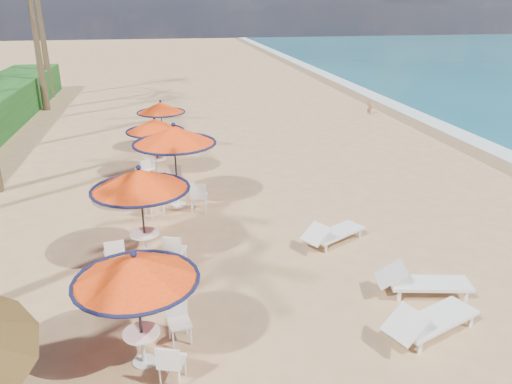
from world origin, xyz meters
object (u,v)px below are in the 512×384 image
lounger_near (429,320)px  lounger_far (332,233)px  station_3 (154,131)px  lounger_mid (420,281)px  station_0 (140,279)px  station_4 (162,113)px  station_2 (174,146)px  station_1 (140,189)px

lounger_near → lounger_far: (-0.56, 4.09, -0.03)m
station_3 → lounger_mid: bearing=-58.4°
station_0 → lounger_near: station_0 is taller
station_3 → lounger_near: (5.15, -10.64, -1.33)m
station_0 → station_4: (0.51, 13.95, -0.14)m
lounger_mid → station_2: bearing=140.6°
station_4 → station_1: bearing=-93.4°
lounger_mid → station_3: bearing=133.2°
station_3 → station_1: bearing=-92.4°
station_2 → station_1: bearing=-104.7°
station_2 → station_4: station_2 is taller
lounger_near → lounger_mid: 1.47m
station_1 → station_3: bearing=87.6°
station_0 → lounger_mid: station_0 is taller
station_1 → station_3: 6.54m
station_3 → station_2: bearing=-78.0°
lounger_far → lounger_near: bearing=-111.3°
station_2 → station_3: 3.13m
station_4 → lounger_far: size_ratio=1.09×
station_4 → station_3: bearing=-95.3°
station_0 → station_2: bearing=83.6°
station_0 → station_2: (0.83, 7.36, 0.24)m
station_4 → lounger_far: 11.02m
station_2 → lounger_near: (4.50, -7.59, -1.60)m
station_3 → lounger_mid: size_ratio=1.04×
station_2 → lounger_mid: bearing=-51.0°
station_0 → lounger_far: (4.76, 3.86, -1.40)m
lounger_near → lounger_far: size_ratio=1.12×
station_1 → lounger_far: station_1 is taller
lounger_mid → lounger_far: lounger_mid is taller
station_4 → lounger_near: (4.82, -14.18, -1.22)m
station_4 → lounger_far: bearing=-67.1°
station_2 → station_4: (-0.32, 6.59, -0.38)m
station_4 → station_0: bearing=-92.1°
lounger_near → station_4: bearing=86.9°
lounger_mid → lounger_far: size_ratio=1.08×
station_3 → station_4: station_3 is taller
lounger_mid → station_4: bearing=124.3°
station_0 → station_4: station_0 is taller
station_0 → lounger_near: 5.50m
station_0 → lounger_near: (5.33, -0.23, -1.36)m
station_0 → station_1: 3.88m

